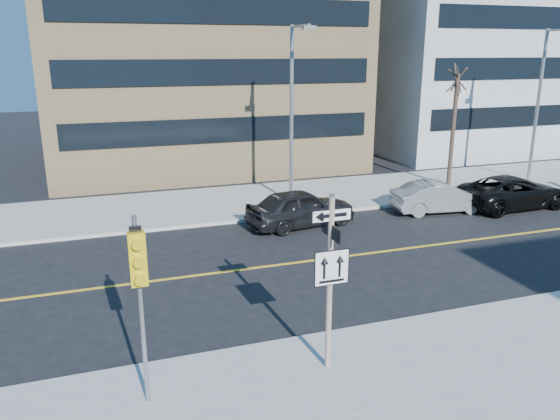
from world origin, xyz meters
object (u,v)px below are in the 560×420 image
object	(u,v)px
parked_car_c	(513,192)
streetlight_b	(542,96)
sign_pole	(330,274)
parked_car_b	(439,197)
traffic_signal	(139,274)
parked_car_a	(301,208)
streetlight_a	(293,104)
street_tree_west	(457,82)

from	to	relation	value
parked_car_c	streetlight_b	world-z (taller)	streetlight_b
sign_pole	streetlight_b	size ratio (longest dim) A/B	0.51
parked_car_b	sign_pole	bearing A→B (deg)	142.76
sign_pole	traffic_signal	world-z (taller)	sign_pole
sign_pole	streetlight_b	xyz separation A→B (m)	(18.00, 13.27, 2.32)
traffic_signal	parked_car_a	distance (m)	12.96
sign_pole	streetlight_b	distance (m)	22.48
sign_pole	traffic_signal	distance (m)	4.05
streetlight_b	parked_car_b	bearing A→B (deg)	-159.22
streetlight_b	streetlight_a	bearing A→B (deg)	180.00
sign_pole	parked_car_b	xyz separation A→B (m)	(9.94, 10.21, -1.73)
parked_car_a	streetlight_a	xyz separation A→B (m)	(0.72, 2.93, 3.97)
parked_car_b	streetlight_b	bearing A→B (deg)	-62.24
traffic_signal	parked_car_b	xyz separation A→B (m)	(13.94, 10.36, -2.32)
sign_pole	streetlight_a	xyz separation A→B (m)	(4.00, 13.27, 2.32)
parked_car_c	streetlight_b	size ratio (longest dim) A/B	0.67
parked_car_c	streetlight_b	distance (m)	6.87
parked_car_a	parked_car_b	bearing A→B (deg)	-100.60
parked_car_a	street_tree_west	xyz separation A→B (m)	(9.72, 3.47, 4.74)
traffic_signal	parked_car_a	size ratio (longest dim) A/B	0.86
streetlight_b	street_tree_west	size ratio (longest dim) A/B	1.26
traffic_signal	parked_car_c	xyz separation A→B (m)	(17.65, 9.92, -2.28)
parked_car_b	streetlight_b	world-z (taller)	streetlight_b
traffic_signal	parked_car_c	size ratio (longest dim) A/B	0.75
parked_car_a	streetlight_b	size ratio (longest dim) A/B	0.58
traffic_signal	parked_car_a	world-z (taller)	traffic_signal
parked_car_b	street_tree_west	bearing A→B (deg)	-33.40
parked_car_c	sign_pole	bearing A→B (deg)	123.06
parked_car_b	street_tree_west	size ratio (longest dim) A/B	0.68
traffic_signal	sign_pole	bearing A→B (deg)	2.11
parked_car_b	streetlight_a	xyz separation A→B (m)	(-5.94, 3.06, 4.05)
traffic_signal	parked_car_b	world-z (taller)	traffic_signal
parked_car_c	street_tree_west	size ratio (longest dim) A/B	0.84
parked_car_b	street_tree_west	distance (m)	6.75
parked_car_a	street_tree_west	world-z (taller)	street_tree_west
parked_car_c	parked_car_a	bearing A→B (deg)	84.32
parked_car_a	streetlight_b	world-z (taller)	streetlight_b
sign_pole	street_tree_west	distance (m)	19.22
streetlight_a	street_tree_west	xyz separation A→B (m)	(9.00, 0.54, 0.77)
traffic_signal	street_tree_west	world-z (taller)	street_tree_west
street_tree_west	parked_car_a	bearing A→B (deg)	-160.34
parked_car_b	street_tree_west	xyz separation A→B (m)	(3.06, 3.60, 4.82)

